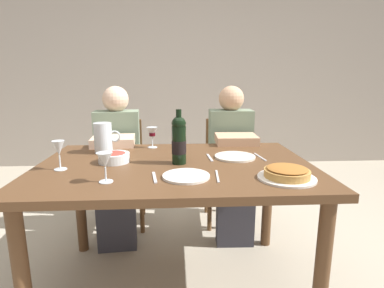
{
  "coord_description": "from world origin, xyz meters",
  "views": [
    {
      "loc": [
        -0.0,
        -1.63,
        1.23
      ],
      "look_at": [
        0.09,
        0.05,
        0.86
      ],
      "focal_mm": 28.61,
      "sensor_mm": 36.0,
      "label": 1
    }
  ],
  "objects_px": {
    "wine_bottle": "(180,140)",
    "wine_glass_centre": "(153,133)",
    "dinner_plate_left_setting": "(236,157)",
    "chair_right": "(228,163)",
    "chair_left": "(122,165)",
    "wine_glass_right_diner": "(106,161)",
    "water_pitcher": "(104,140)",
    "diner_left": "(118,159)",
    "dining_table": "(176,179)",
    "dinner_plate_right_setting": "(187,176)",
    "diner_right": "(233,157)",
    "salad_bowl": "(115,157)",
    "baked_tart": "(288,173)",
    "wine_glass_left_diner": "(60,149)"
  },
  "relations": [
    {
      "from": "wine_glass_left_diner",
      "to": "chair_right",
      "type": "relative_size",
      "value": 0.18
    },
    {
      "from": "dinner_plate_left_setting",
      "to": "wine_glass_left_diner",
      "type": "bearing_deg",
      "value": -168.98
    },
    {
      "from": "dining_table",
      "to": "diner_right",
      "type": "bearing_deg",
      "value": 56.01
    },
    {
      "from": "dining_table",
      "to": "wine_glass_right_diner",
      "type": "xyz_separation_m",
      "value": [
        -0.31,
        -0.29,
        0.19
      ]
    },
    {
      "from": "water_pitcher",
      "to": "chair_left",
      "type": "relative_size",
      "value": 0.22
    },
    {
      "from": "dinner_plate_left_setting",
      "to": "chair_right",
      "type": "height_order",
      "value": "chair_right"
    },
    {
      "from": "wine_bottle",
      "to": "diner_left",
      "type": "bearing_deg",
      "value": 125.41
    },
    {
      "from": "baked_tart",
      "to": "chair_right",
      "type": "xyz_separation_m",
      "value": [
        -0.07,
        1.19,
        -0.29
      ]
    },
    {
      "from": "wine_glass_centre",
      "to": "chair_left",
      "type": "height_order",
      "value": "wine_glass_centre"
    },
    {
      "from": "water_pitcher",
      "to": "dinner_plate_left_setting",
      "type": "bearing_deg",
      "value": -12.25
    },
    {
      "from": "salad_bowl",
      "to": "wine_glass_right_diner",
      "type": "relative_size",
      "value": 1.24
    },
    {
      "from": "chair_right",
      "to": "diner_right",
      "type": "height_order",
      "value": "diner_right"
    },
    {
      "from": "baked_tart",
      "to": "wine_glass_left_diner",
      "type": "xyz_separation_m",
      "value": [
        -1.11,
        0.21,
        0.08
      ]
    },
    {
      "from": "wine_glass_right_diner",
      "to": "chair_right",
      "type": "xyz_separation_m",
      "value": [
        0.77,
        1.19,
        -0.36
      ]
    },
    {
      "from": "wine_glass_right_diner",
      "to": "chair_left",
      "type": "xyz_separation_m",
      "value": [
        -0.14,
        1.17,
        -0.36
      ]
    },
    {
      "from": "dining_table",
      "to": "wine_glass_right_diner",
      "type": "relative_size",
      "value": 10.85
    },
    {
      "from": "wine_glass_centre",
      "to": "diner_left",
      "type": "xyz_separation_m",
      "value": [
        -0.29,
        0.25,
        -0.25
      ]
    },
    {
      "from": "wine_bottle",
      "to": "diner_right",
      "type": "height_order",
      "value": "diner_right"
    },
    {
      "from": "water_pitcher",
      "to": "chair_right",
      "type": "xyz_separation_m",
      "value": [
        0.9,
        0.62,
        -0.35
      ]
    },
    {
      "from": "dinner_plate_left_setting",
      "to": "wine_glass_right_diner",
      "type": "bearing_deg",
      "value": -149.73
    },
    {
      "from": "salad_bowl",
      "to": "chair_right",
      "type": "distance_m",
      "value": 1.2
    },
    {
      "from": "water_pitcher",
      "to": "diner_left",
      "type": "relative_size",
      "value": 0.16
    },
    {
      "from": "dining_table",
      "to": "dinner_plate_right_setting",
      "type": "height_order",
      "value": "dinner_plate_right_setting"
    },
    {
      "from": "baked_tart",
      "to": "dinner_plate_left_setting",
      "type": "xyz_separation_m",
      "value": [
        -0.17,
        0.4,
        -0.02
      ]
    },
    {
      "from": "diner_left",
      "to": "wine_glass_centre",
      "type": "bearing_deg",
      "value": 134.42
    },
    {
      "from": "salad_bowl",
      "to": "chair_left",
      "type": "height_order",
      "value": "chair_left"
    },
    {
      "from": "wine_glass_left_diner",
      "to": "dinner_plate_left_setting",
      "type": "xyz_separation_m",
      "value": [
        0.95,
        0.18,
        -0.1
      ]
    },
    {
      "from": "salad_bowl",
      "to": "wine_bottle",
      "type": "bearing_deg",
      "value": -7.51
    },
    {
      "from": "water_pitcher",
      "to": "chair_right",
      "type": "relative_size",
      "value": 0.22
    },
    {
      "from": "baked_tart",
      "to": "chair_left",
      "type": "bearing_deg",
      "value": 129.69
    },
    {
      "from": "dining_table",
      "to": "wine_glass_left_diner",
      "type": "height_order",
      "value": "wine_glass_left_diner"
    },
    {
      "from": "salad_bowl",
      "to": "water_pitcher",
      "type": "bearing_deg",
      "value": 114.81
    },
    {
      "from": "wine_glass_centre",
      "to": "baked_tart",
      "type": "bearing_deg",
      "value": -45.73
    },
    {
      "from": "dining_table",
      "to": "wine_glass_right_diner",
      "type": "bearing_deg",
      "value": -137.47
    },
    {
      "from": "dining_table",
      "to": "dinner_plate_right_setting",
      "type": "xyz_separation_m",
      "value": [
        0.05,
        -0.24,
        0.1
      ]
    },
    {
      "from": "chair_right",
      "to": "diner_left",
      "type": "bearing_deg",
      "value": 17.35
    },
    {
      "from": "wine_bottle",
      "to": "dinner_plate_left_setting",
      "type": "height_order",
      "value": "wine_bottle"
    },
    {
      "from": "dinner_plate_left_setting",
      "to": "chair_left",
      "type": "relative_size",
      "value": 0.28
    },
    {
      "from": "dining_table",
      "to": "dinner_plate_left_setting",
      "type": "relative_size",
      "value": 6.24
    },
    {
      "from": "dinner_plate_left_setting",
      "to": "chair_right",
      "type": "xyz_separation_m",
      "value": [
        0.1,
        0.8,
        -0.27
      ]
    },
    {
      "from": "diner_left",
      "to": "diner_right",
      "type": "xyz_separation_m",
      "value": [
        0.89,
        0.01,
        0.0
      ]
    },
    {
      "from": "salad_bowl",
      "to": "diner_left",
      "type": "relative_size",
      "value": 0.15
    },
    {
      "from": "wine_bottle",
      "to": "salad_bowl",
      "type": "xyz_separation_m",
      "value": [
        -0.36,
        0.05,
        -0.1
      ]
    },
    {
      "from": "wine_bottle",
      "to": "wine_glass_centre",
      "type": "bearing_deg",
      "value": 113.5
    },
    {
      "from": "water_pitcher",
      "to": "wine_glass_left_diner",
      "type": "relative_size",
      "value": 1.24
    },
    {
      "from": "dining_table",
      "to": "wine_glass_centre",
      "type": "xyz_separation_m",
      "value": [
        -0.15,
        0.4,
        0.19
      ]
    },
    {
      "from": "dinner_plate_left_setting",
      "to": "diner_left",
      "type": "height_order",
      "value": "diner_left"
    },
    {
      "from": "diner_right",
      "to": "salad_bowl",
      "type": "bearing_deg",
      "value": 39.95
    },
    {
      "from": "wine_bottle",
      "to": "diner_right",
      "type": "bearing_deg",
      "value": 57.52
    },
    {
      "from": "salad_bowl",
      "to": "dinner_plate_left_setting",
      "type": "distance_m",
      "value": 0.7
    }
  ]
}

